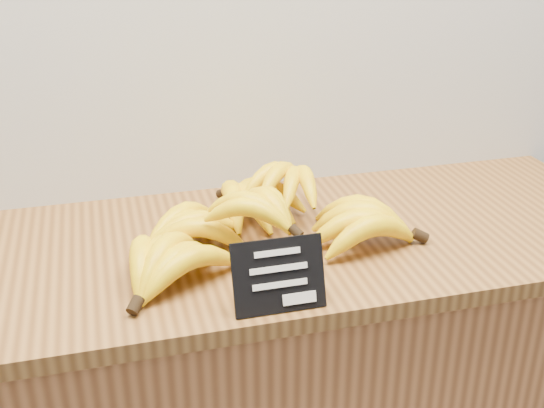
% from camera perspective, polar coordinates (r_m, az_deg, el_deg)
% --- Properties ---
extents(counter_top, '(1.46, 0.54, 0.03)m').
position_cam_1_polar(counter_top, '(1.27, -0.58, -3.40)').
color(counter_top, brown).
rests_on(counter_top, counter).
extents(chalkboard_sign, '(0.14, 0.04, 0.11)m').
position_cam_1_polar(chalkboard_sign, '(1.03, 0.57, -6.03)').
color(chalkboard_sign, black).
rests_on(chalkboard_sign, counter_top).
extents(banana_pile, '(0.60, 0.41, 0.12)m').
position_cam_1_polar(banana_pile, '(1.22, -1.27, -1.34)').
color(banana_pile, yellow).
rests_on(banana_pile, counter_top).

